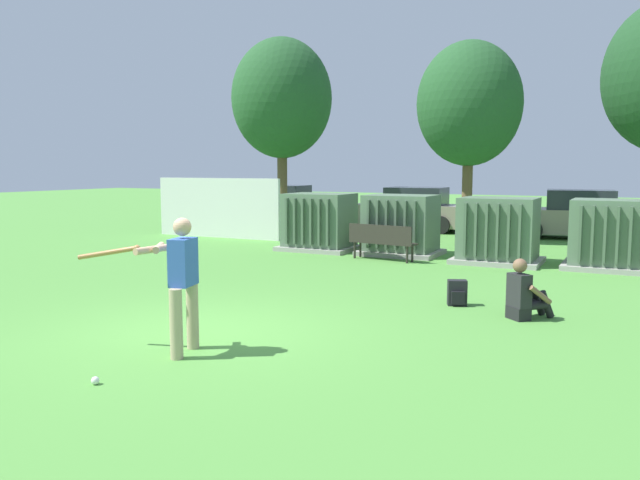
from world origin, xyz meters
The scene contains 16 objects.
ground_plane centered at (0.00, 0.00, 0.00)m, with size 96.00×96.00×0.00m, color #51933D.
fence_panel centered at (-7.20, 10.50, 1.00)m, with size 4.80×0.12×2.00m, color silver.
transformer_west centered at (-2.64, 9.06, 0.79)m, with size 2.10×1.70×1.62m.
transformer_mid_west centered at (-0.23, 9.17, 0.79)m, with size 2.10×1.70×1.62m.
transformer_mid_east centered at (2.44, 8.83, 0.79)m, with size 2.10×1.70×1.62m.
transformer_east centered at (5.00, 9.01, 0.79)m, with size 2.10×1.70×1.62m.
park_bench centered at (-0.29, 7.92, 0.54)m, with size 1.84×0.67×0.92m.
batter centered at (0.38, -0.88, 0.98)m, with size 1.61×0.76×1.74m.
sports_ball centered at (0.31, -2.25, 0.04)m, with size 0.09×0.09×0.09m, color white.
seated_spectator centered at (3.99, 3.02, 0.38)m, with size 0.73×0.75×0.96m.
backpack centered at (2.81, 3.51, 0.21)m, with size 0.37×0.34×0.44m.
tree_left centered at (-6.56, 13.75, 4.88)m, with size 3.73×3.73×7.12m.
tree_center_left centered at (0.53, 13.36, 4.35)m, with size 3.32×3.32×6.34m.
parked_car_leftmost centered at (-7.88, 15.74, 0.75)m, with size 4.31×2.14×1.62m.
parked_car_left_of_center centered at (-2.03, 15.70, 0.75)m, with size 4.26×2.03×1.62m.
parked_car_right_of_center centered at (3.66, 15.55, 0.75)m, with size 4.37×2.29×1.62m.
Camera 1 is at (5.54, -7.20, 2.37)m, focal length 35.90 mm.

